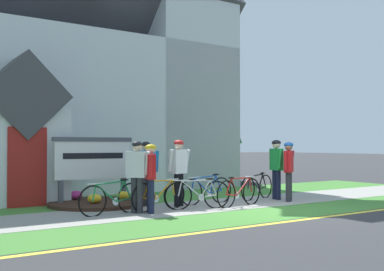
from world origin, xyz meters
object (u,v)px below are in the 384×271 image
bicycle_green (112,198)px  roadside_conifer (194,74)px  church_sign (93,160)px  cyclist_in_blue_jersey (276,164)px  cyclist_in_white_jersey (137,171)px  bicycle_red (239,192)px  bicycle_black (257,187)px  bicycle_blue (198,194)px  cyclist_in_green_jersey (151,173)px  cyclist_in_orange_jersey (289,167)px  cyclist_in_red_jersey (179,167)px  cyclist_in_yellow_jersey (146,168)px  bicycle_orange (159,195)px  bicycle_white (207,190)px

bicycle_green → roadside_conifer: (7.03, 7.03, 4.41)m
roadside_conifer → bicycle_green: bearing=-135.0°
church_sign → roadside_conifer: bearing=36.5°
cyclist_in_blue_jersey → cyclist_in_white_jersey: size_ratio=1.03×
bicycle_red → bicycle_black: bicycle_red is taller
church_sign → bicycle_blue: bearing=-53.0°
cyclist_in_green_jersey → cyclist_in_orange_jersey: 4.42m
cyclist_in_red_jersey → roadside_conifer: size_ratio=0.22×
cyclist_in_yellow_jersey → cyclist_in_orange_jersey: bearing=-19.7°
bicycle_black → cyclist_in_green_jersey: cyclist_in_green_jersey is taller
cyclist_in_white_jersey → cyclist_in_yellow_jersey: bearing=52.5°
bicycle_orange → cyclist_in_orange_jersey: 4.08m
church_sign → roadside_conifer: roadside_conifer is taller
cyclist_in_orange_jersey → roadside_conifer: roadside_conifer is taller
bicycle_blue → cyclist_in_white_jersey: cyclist_in_white_jersey is taller
cyclist_in_red_jersey → cyclist_in_white_jersey: size_ratio=1.02×
bicycle_red → roadside_conifer: 9.46m
bicycle_orange → church_sign: bearing=112.6°
cyclist_in_green_jersey → cyclist_in_white_jersey: bearing=146.6°
cyclist_in_green_jersey → cyclist_in_blue_jersey: 4.47m
cyclist_in_yellow_jersey → cyclist_in_white_jersey: size_ratio=1.00×
bicycle_orange → cyclist_in_yellow_jersey: size_ratio=1.00×
church_sign → bicycle_blue: size_ratio=1.33×
bicycle_blue → cyclist_in_yellow_jersey: (-0.86, 1.21, 0.64)m
cyclist_in_blue_jersey → roadside_conifer: bearing=76.0°
bicycle_black → cyclist_in_red_jersey: 2.91m
bicycle_blue → bicycle_green: bearing=171.3°
bicycle_orange → roadside_conifer: roadside_conifer is taller
cyclist_in_green_jersey → cyclist_in_yellow_jersey: size_ratio=0.96×
cyclist_in_orange_jersey → cyclist_in_red_jersey: bearing=164.9°
bicycle_red → bicycle_green: size_ratio=1.01×
bicycle_orange → cyclist_in_white_jersey: cyclist_in_white_jersey is taller
cyclist_in_yellow_jersey → roadside_conifer: bearing=47.3°
cyclist_in_orange_jersey → cyclist_in_white_jersey: 4.70m
church_sign → bicycle_orange: church_sign is taller
cyclist_in_yellow_jersey → roadside_conifer: roadside_conifer is taller
cyclist_in_red_jersey → cyclist_in_blue_jersey: cyclist_in_blue_jersey is taller
cyclist_in_blue_jersey → cyclist_in_orange_jersey: (-0.04, -0.55, -0.05)m
church_sign → bicycle_blue: (1.84, -2.44, -0.84)m
bicycle_white → cyclist_in_red_jersey: 1.15m
church_sign → bicycle_blue: 3.17m
cyclist_in_white_jersey → bicycle_red: bearing=-7.2°
cyclist_in_green_jersey → cyclist_in_yellow_jersey: 1.31m
cyclist_in_orange_jersey → roadside_conifer: (1.79, 7.56, 3.78)m
cyclist_in_yellow_jersey → cyclist_in_orange_jersey: cyclist_in_yellow_jersey is taller
bicycle_red → bicycle_blue: bearing=171.4°
bicycle_orange → bicycle_white: 1.78m
cyclist_in_blue_jersey → cyclist_in_green_jersey: bearing=-175.4°
church_sign → cyclist_in_blue_jersey: bearing=-22.9°
bicycle_green → cyclist_in_orange_jersey: 5.31m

